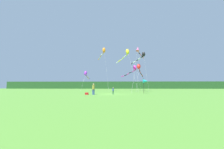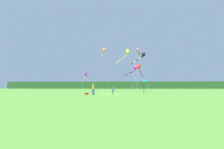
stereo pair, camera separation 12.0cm
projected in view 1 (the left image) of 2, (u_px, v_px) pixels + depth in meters
name	position (u px, v px, depth m)	size (l,w,h in m)	color
ground_plane	(111.00, 94.00, 24.21)	(120.00, 120.00, 0.00)	#4C842D
distant_treeline	(115.00, 85.00, 69.18)	(108.00, 2.96, 3.51)	#234C23
person_adult	(93.00, 88.00, 22.25)	(0.39, 0.39, 1.79)	#334C8C
person_child	(113.00, 90.00, 23.21)	(0.26, 0.26, 1.17)	#3F724C
cooler_box	(87.00, 94.00, 22.36)	(0.52, 0.32, 0.35)	red
banner_flag_pole	(145.00, 81.00, 26.21)	(0.90, 0.70, 2.81)	black
kite_rainbow	(138.00, 50.00, 32.42)	(4.13, 8.48, 10.55)	#B2B2B2
kite_black	(142.00, 56.00, 35.21)	(3.40, 7.44, 9.89)	#B2B2B2
kite_magenta	(134.00, 69.00, 40.24)	(5.36, 6.79, 7.40)	#B2B2B2
kite_purple	(86.00, 74.00, 38.49)	(0.93, 7.35, 5.65)	#B2B2B2
kite_yellow	(126.00, 53.00, 33.22)	(4.69, 8.93, 10.14)	#B2B2B2
kite_red	(139.00, 68.00, 37.86)	(3.60, 10.27, 7.46)	#B2B2B2
kite_orange	(103.00, 51.00, 41.48)	(4.18, 9.46, 12.80)	#B2B2B2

